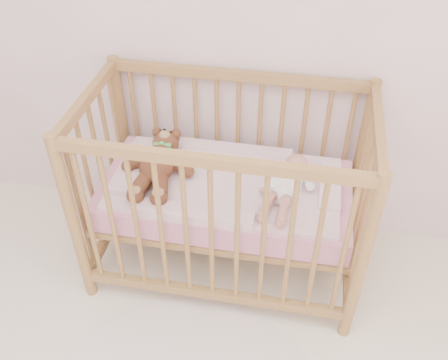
# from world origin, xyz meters

# --- Properties ---
(crib) EXTENTS (1.36, 0.76, 1.00)m
(crib) POSITION_xyz_m (0.11, 1.60, 0.50)
(crib) COLOR #A27444
(crib) RESTS_ON floor
(mattress) EXTENTS (1.22, 0.62, 0.13)m
(mattress) POSITION_xyz_m (0.11, 1.60, 0.49)
(mattress) COLOR pink
(mattress) RESTS_ON crib
(blanket) EXTENTS (1.10, 0.58, 0.06)m
(blanket) POSITION_xyz_m (0.11, 1.60, 0.56)
(blanket) COLOR #EDA3B3
(blanket) RESTS_ON mattress
(baby) EXTENTS (0.34, 0.54, 0.12)m
(baby) POSITION_xyz_m (0.41, 1.58, 0.64)
(baby) COLOR white
(baby) RESTS_ON blanket
(teddy_bear) EXTENTS (0.41, 0.55, 0.15)m
(teddy_bear) POSITION_xyz_m (-0.23, 1.58, 0.65)
(teddy_bear) COLOR brown
(teddy_bear) RESTS_ON blanket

